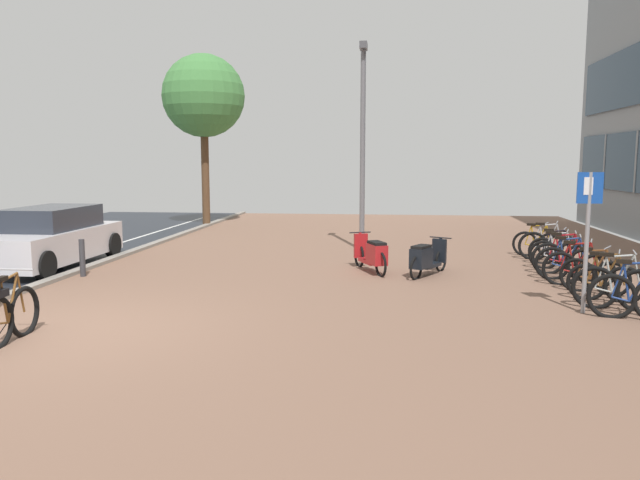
% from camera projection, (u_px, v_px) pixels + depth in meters
% --- Properties ---
extents(ground, '(21.00, 40.00, 0.13)m').
position_uv_depth(ground, '(173.00, 336.00, 8.78)').
color(ground, black).
extents(bicycle_foreground, '(0.65, 1.40, 1.11)m').
position_uv_depth(bicycle_foreground, '(6.00, 314.00, 8.34)').
color(bicycle_foreground, black).
rests_on(bicycle_foreground, ground).
extents(bicycle_rack_00, '(1.38, 0.49, 1.02)m').
position_uv_depth(bicycle_rack_00, '(635.00, 297.00, 9.55)').
color(bicycle_rack_00, black).
rests_on(bicycle_rack_00, ground).
extents(bicycle_rack_01, '(1.41, 0.52, 1.03)m').
position_uv_depth(bicycle_rack_01, '(617.00, 288.00, 10.19)').
color(bicycle_rack_01, black).
rests_on(bicycle_rack_01, ground).
extents(bicycle_rack_02, '(1.24, 0.56, 0.95)m').
position_uv_depth(bicycle_rack_02, '(605.00, 282.00, 10.82)').
color(bicycle_rack_02, black).
rests_on(bicycle_rack_02, ground).
extents(bicycle_rack_03, '(1.14, 0.71, 0.93)m').
position_uv_depth(bicycle_rack_03, '(594.00, 276.00, 11.45)').
color(bicycle_rack_03, black).
rests_on(bicycle_rack_03, ground).
extents(bicycle_rack_04, '(1.32, 0.55, 0.98)m').
position_uv_depth(bicycle_rack_04, '(578.00, 269.00, 12.09)').
color(bicycle_rack_04, black).
rests_on(bicycle_rack_04, ground).
extents(bicycle_rack_05, '(1.33, 0.48, 0.99)m').
position_uv_depth(bicycle_rack_05, '(568.00, 264.00, 12.73)').
color(bicycle_rack_05, black).
rests_on(bicycle_rack_05, ground).
extents(bicycle_rack_06, '(1.35, 0.49, 0.99)m').
position_uv_depth(bicycle_rack_06, '(564.00, 259.00, 13.35)').
color(bicycle_rack_06, black).
rests_on(bicycle_rack_06, ground).
extents(bicycle_rack_07, '(1.24, 0.52, 0.95)m').
position_uv_depth(bicycle_rack_07, '(558.00, 255.00, 13.98)').
color(bicycle_rack_07, black).
rests_on(bicycle_rack_07, ground).
extents(bicycle_rack_08, '(1.21, 0.55, 0.93)m').
position_uv_depth(bicycle_rack_08, '(555.00, 251.00, 14.60)').
color(bicycle_rack_08, black).
rests_on(bicycle_rack_08, ground).
extents(bicycle_rack_09, '(1.35, 0.54, 1.02)m').
position_uv_depth(bicycle_rack_09, '(547.00, 246.00, 15.23)').
color(bicycle_rack_09, black).
rests_on(bicycle_rack_09, ground).
extents(bicycle_rack_10, '(1.22, 0.58, 0.93)m').
position_uv_depth(bicycle_rack_10, '(538.00, 244.00, 15.88)').
color(bicycle_rack_10, black).
rests_on(bicycle_rack_10, ground).
extents(scooter_near, '(0.96, 1.56, 0.80)m').
position_uv_depth(scooter_near, '(426.00, 259.00, 13.15)').
color(scooter_near, black).
rests_on(scooter_near, ground).
extents(scooter_mid, '(0.91, 1.73, 0.86)m').
position_uv_depth(scooter_mid, '(372.00, 255.00, 13.57)').
color(scooter_mid, black).
rests_on(scooter_mid, ground).
extents(parked_car_near, '(1.77, 4.19, 1.40)m').
position_uv_depth(parked_car_near, '(51.00, 238.00, 14.35)').
color(parked_car_near, silver).
rests_on(parked_car_near, ground).
extents(parking_sign, '(0.40, 0.07, 2.30)m').
position_uv_depth(parking_sign, '(588.00, 226.00, 9.82)').
color(parking_sign, gray).
rests_on(parking_sign, ground).
extents(lamp_post, '(0.20, 0.52, 5.61)m').
position_uv_depth(lamp_post, '(363.00, 137.00, 16.64)').
color(lamp_post, slate).
rests_on(lamp_post, ground).
extents(street_tree, '(3.09, 3.09, 6.43)m').
position_uv_depth(street_tree, '(204.00, 97.00, 22.90)').
color(street_tree, brown).
rests_on(street_tree, ground).
extents(bollard_far, '(0.12, 0.12, 0.81)m').
position_uv_depth(bollard_far, '(82.00, 258.00, 13.11)').
color(bollard_far, '#38383D').
rests_on(bollard_far, ground).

